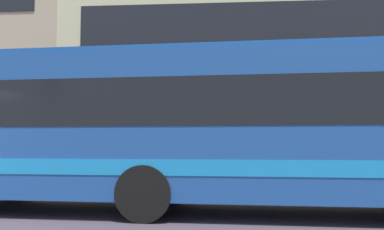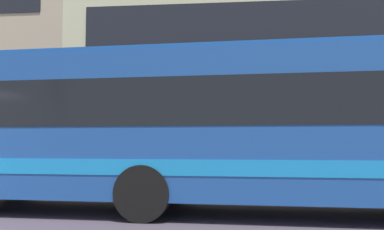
# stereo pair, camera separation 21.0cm
# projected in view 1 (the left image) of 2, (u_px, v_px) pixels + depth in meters

# --- Properties ---
(apartment_block_right) EXTENTS (23.27, 8.12, 9.62)m
(apartment_block_right) POSITION_uv_depth(u_px,v_px,m) (343.00, 67.00, 18.88)
(apartment_block_right) COLOR #B8B892
(apartment_block_right) RESTS_ON ground_plane
(transit_bus) EXTENTS (11.15, 3.24, 3.18)m
(transit_bus) POSITION_uv_depth(u_px,v_px,m) (191.00, 125.00, 8.48)
(transit_bus) COLOR #1B458F
(transit_bus) RESTS_ON ground_plane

